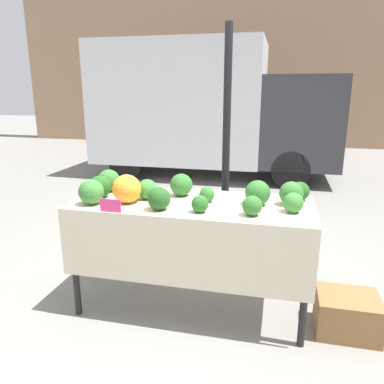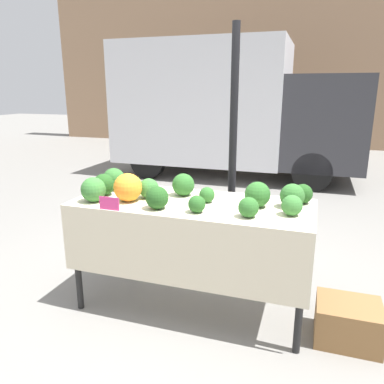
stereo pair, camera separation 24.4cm
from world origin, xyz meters
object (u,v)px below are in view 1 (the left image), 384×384
price_sign (110,206)px  produce_crate (347,314)px  orange_cauliflower (127,189)px  parked_truck (207,107)px

price_sign → produce_crate: size_ratio=0.36×
orange_cauliflower → produce_crate: (1.65, 0.05, -0.85)m
orange_cauliflower → price_sign: bearing=-96.1°
parked_truck → price_sign: 5.33m
orange_cauliflower → produce_crate: 1.86m
orange_cauliflower → price_sign: size_ratio=1.39×
parked_truck → orange_cauliflower: (0.37, -5.07, -0.37)m
parked_truck → orange_cauliflower: size_ratio=21.67×
parked_truck → price_sign: parked_truck is taller
price_sign → produce_crate: price_sign is taller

